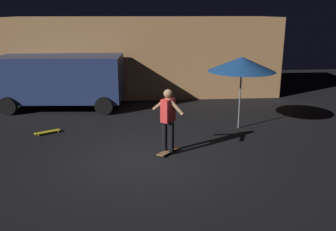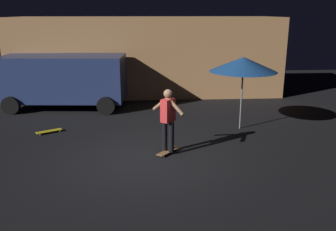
% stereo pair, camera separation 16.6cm
% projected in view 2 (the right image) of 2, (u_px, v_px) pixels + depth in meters
% --- Properties ---
extents(ground_plane, '(28.00, 28.00, 0.00)m').
position_uv_depth(ground_plane, '(146.00, 159.00, 9.30)').
color(ground_plane, black).
extents(low_building, '(11.72, 3.31, 3.41)m').
position_uv_depth(low_building, '(147.00, 56.00, 16.55)').
color(low_building, tan).
rests_on(low_building, ground_plane).
extents(parked_van, '(4.74, 2.52, 2.03)m').
position_uv_depth(parked_van, '(64.00, 78.00, 13.99)').
color(parked_van, navy).
rests_on(parked_van, ground_plane).
extents(patio_umbrella, '(2.10, 2.10, 2.30)m').
position_uv_depth(patio_umbrella, '(243.00, 64.00, 11.16)').
color(patio_umbrella, slate).
rests_on(patio_umbrella, ground_plane).
extents(skateboard_ridden, '(0.66, 0.72, 0.07)m').
position_uv_depth(skateboard_ridden, '(168.00, 151.00, 9.65)').
color(skateboard_ridden, olive).
rests_on(skateboard_ridden, ground_plane).
extents(skateboard_spare, '(0.77, 0.57, 0.07)m').
position_uv_depth(skateboard_spare, '(49.00, 131.00, 11.27)').
color(skateboard_spare, gold).
rests_on(skateboard_spare, ground_plane).
extents(skater, '(0.80, 0.71, 1.67)m').
position_uv_depth(skater, '(168.00, 116.00, 9.38)').
color(skater, black).
rests_on(skater, skateboard_ridden).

